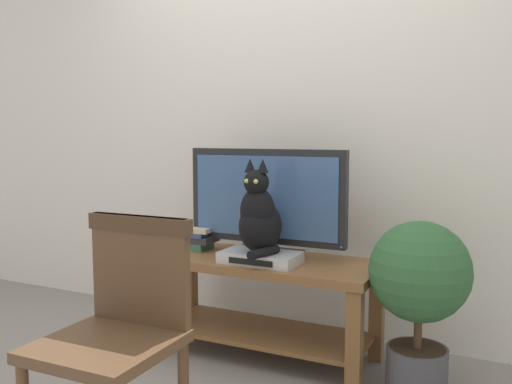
# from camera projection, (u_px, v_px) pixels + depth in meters

# --- Properties ---
(back_wall) EXTENTS (7.00, 0.12, 2.80)m
(back_wall) POSITION_uv_depth(u_px,v_px,m) (296.00, 99.00, 3.31)
(back_wall) COLOR silver
(back_wall) RESTS_ON ground
(tv_stand) EXTENTS (1.26, 0.52, 0.54)m
(tv_stand) POSITION_uv_depth(u_px,v_px,m) (260.00, 288.00, 2.95)
(tv_stand) COLOR brown
(tv_stand) RESTS_ON ground
(tv) EXTENTS (0.90, 0.20, 0.58)m
(tv) POSITION_uv_depth(u_px,v_px,m) (266.00, 201.00, 2.97)
(tv) COLOR black
(tv) RESTS_ON tv_stand
(media_box) EXTENTS (0.40, 0.23, 0.06)m
(media_box) POSITION_uv_depth(u_px,v_px,m) (260.00, 257.00, 2.82)
(media_box) COLOR #BCBCC1
(media_box) RESTS_ON tv_stand
(cat) EXTENTS (0.21, 0.33, 0.48)m
(cat) POSITION_uv_depth(u_px,v_px,m) (259.00, 217.00, 2.79)
(cat) COLOR black
(cat) RESTS_ON media_box
(wooden_chair) EXTENTS (0.45, 0.45, 0.90)m
(wooden_chair) POSITION_uv_depth(u_px,v_px,m) (121.00, 321.00, 1.95)
(wooden_chair) COLOR #513823
(wooden_chair) RESTS_ON ground
(book_stack) EXTENTS (0.25, 0.19, 0.13)m
(book_stack) POSITION_uv_depth(u_px,v_px,m) (195.00, 237.00, 3.17)
(book_stack) COLOR #38664C
(book_stack) RESTS_ON tv_stand
(potted_plant) EXTENTS (0.46, 0.46, 0.81)m
(potted_plant) POSITION_uv_depth(u_px,v_px,m) (419.00, 288.00, 2.48)
(potted_plant) COLOR #47474C
(potted_plant) RESTS_ON ground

